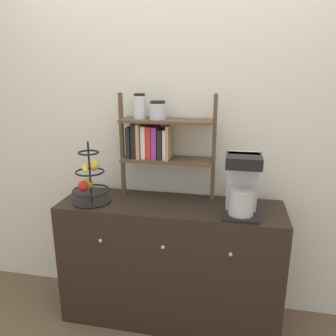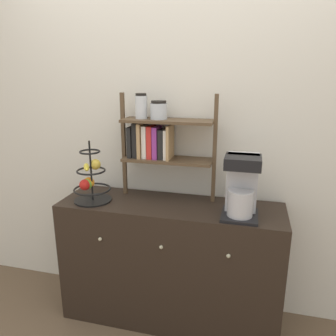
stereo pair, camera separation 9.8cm
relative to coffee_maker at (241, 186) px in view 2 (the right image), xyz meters
name	(u,v)px [view 2 (the right image)]	position (x,y,z in m)	size (l,w,h in m)	color
wall_back	(180,129)	(-0.44, 0.32, 0.27)	(7.00, 0.05, 2.60)	silver
sideboard	(170,262)	(-0.44, 0.06, -0.61)	(1.45, 0.45, 0.85)	black
coffee_maker	(241,186)	(0.00, 0.00, 0.00)	(0.21, 0.23, 0.37)	black
fruit_stand	(90,181)	(-0.97, 0.00, -0.05)	(0.24, 0.24, 0.41)	black
shelf_hutch	(156,136)	(-0.57, 0.19, 0.23)	(0.64, 0.20, 0.70)	brown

